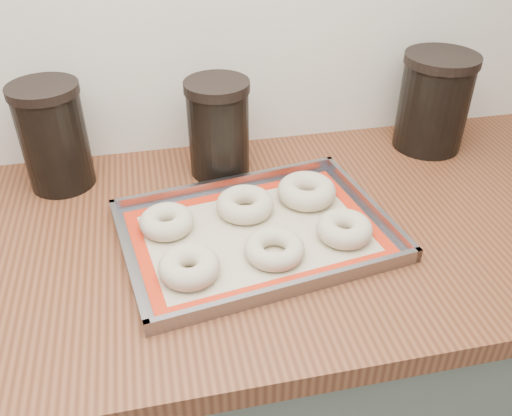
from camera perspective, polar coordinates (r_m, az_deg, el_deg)
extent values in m
cube|color=#586055|center=(1.33, 3.35, -17.82)|extent=(3.00, 0.65, 0.86)
cube|color=brown|center=(1.01, 4.21, -2.23)|extent=(3.06, 0.68, 0.04)
cube|color=gray|center=(0.96, 0.00, -2.84)|extent=(0.50, 0.40, 0.00)
cube|color=gray|center=(1.08, -3.03, 2.59)|extent=(0.46, 0.08, 0.02)
cube|color=gray|center=(0.84, 3.92, -8.44)|extent=(0.46, 0.08, 0.02)
cube|color=gray|center=(0.91, -13.37, -5.22)|extent=(0.06, 0.33, 0.02)
cube|color=gray|center=(1.04, 11.70, 0.47)|extent=(0.06, 0.33, 0.02)
cube|color=#C6B793|center=(0.96, 0.00, -2.71)|extent=(0.46, 0.35, 0.00)
cube|color=red|center=(1.06, -2.57, 1.50)|extent=(0.42, 0.08, 0.00)
cube|color=red|center=(0.86, 3.19, -7.74)|extent=(0.42, 0.08, 0.00)
cube|color=red|center=(0.92, -11.71, -5.28)|extent=(0.06, 0.25, 0.00)
cube|color=red|center=(1.03, 10.40, -0.20)|extent=(0.06, 0.25, 0.00)
torus|color=#C3B497|center=(0.87, -7.05, -6.16)|extent=(0.11, 0.11, 0.04)
torus|color=#C3B497|center=(0.90, 1.96, -4.32)|extent=(0.13, 0.13, 0.03)
torus|color=#C3B497|center=(0.95, 9.29, -2.18)|extent=(0.11, 0.11, 0.04)
torus|color=#C3B497|center=(0.97, -9.39, -1.43)|extent=(0.13, 0.13, 0.04)
torus|color=#C3B497|center=(1.00, -1.17, 0.38)|extent=(0.13, 0.13, 0.04)
torus|color=#C3B497|center=(1.04, 5.35, 1.79)|extent=(0.13, 0.13, 0.04)
cylinder|color=black|center=(1.12, -20.44, 6.65)|extent=(0.13, 0.13, 0.19)
cylinder|color=black|center=(1.08, -21.58, 11.53)|extent=(0.13, 0.13, 0.02)
cylinder|color=black|center=(1.10, -3.96, 7.91)|extent=(0.12, 0.12, 0.18)
cylinder|color=black|center=(1.06, -4.17, 12.66)|extent=(0.13, 0.13, 0.02)
cylinder|color=black|center=(1.26, 18.13, 10.14)|extent=(0.15, 0.15, 0.19)
cylinder|color=black|center=(1.22, 19.04, 14.60)|extent=(0.16, 0.16, 0.02)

